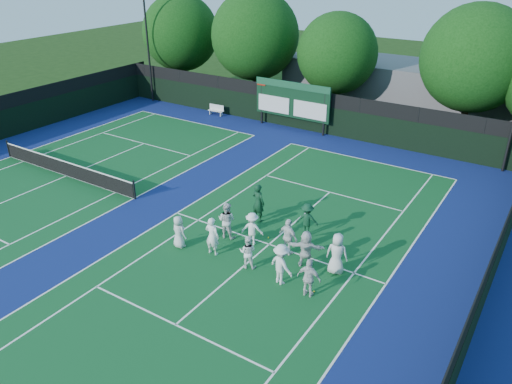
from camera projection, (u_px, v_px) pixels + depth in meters
The scene contains 31 objects.
ground at pixel (257, 255), 21.85m from camera, with size 120.00×120.00×0.00m, color #17320D.
court_apron at pixel (169, 211), 25.52m from camera, with size 34.00×32.00×0.01m, color navy.
near_court at pixel (269, 244), 22.60m from camera, with size 11.05×23.85×0.01m.
left_court at pixel (67, 176), 29.41m from camera, with size 11.05×23.85×0.01m.
back_fence at pixel (307, 112), 36.25m from camera, with size 34.00×0.08×3.00m.
divider_fence_right at pixel (486, 286), 17.63m from camera, with size 0.08×32.00×3.00m.
scoreboard at pixel (292, 100), 36.06m from camera, with size 6.00×0.21×3.55m.
clubhouse at pixel (397, 88), 40.05m from camera, with size 18.00×6.00×4.00m, color slate.
light_pole_left at pixel (146, 26), 41.15m from camera, with size 1.20×0.30×10.12m.
tennis_net at pixel (66, 168), 29.20m from camera, with size 11.30×0.10×1.10m.
bench at pixel (216, 110), 39.94m from camera, with size 1.35×0.43×0.84m.
tree_a at pixel (183, 35), 44.32m from camera, with size 6.70×6.70×8.69m.
tree_b at pixel (257, 38), 40.30m from camera, with size 7.12×7.12×9.30m.
tree_c at pixel (339, 55), 37.04m from camera, with size 5.98×5.98×8.06m.
tree_d at pixel (477, 61), 32.10m from camera, with size 6.93×6.93×9.18m.
tennis_ball_0 at pixel (229, 227), 23.97m from camera, with size 0.07×0.07×0.07m, color yellow.
tennis_ball_3 at pixel (254, 215), 24.99m from camera, with size 0.07×0.07×0.07m, color yellow.
tennis_ball_4 at pixel (268, 238), 23.08m from camera, with size 0.07×0.07×0.07m, color yellow.
tennis_ball_5 at pixel (314, 292), 19.45m from camera, with size 0.07×0.07×0.07m, color yellow.
player_front_0 at pixel (179, 232), 22.12m from camera, with size 0.75×0.49×1.53m, color silver.
player_front_1 at pixel (212, 236), 21.54m from camera, with size 0.66×0.43×1.80m, color white.
player_front_2 at pixel (248, 252), 20.69m from camera, with size 0.72×0.56×1.49m, color white.
player_front_3 at pixel (281, 264), 19.64m from camera, with size 1.14×0.66×1.77m, color silver.
player_front_4 at pixel (309, 278), 18.93m from camera, with size 0.96×0.40×1.64m, color silver.
player_back_0 at pixel (227, 220), 22.83m from camera, with size 0.85×0.67×1.76m, color silver.
player_back_1 at pixel (252, 229), 22.31m from camera, with size 1.02×0.59×1.58m, color white.
player_back_2 at pixel (288, 237), 21.54m from camera, with size 1.01×0.42×1.72m, color white.
player_back_3 at pixel (306, 249), 20.75m from camera, with size 1.54×0.49×1.66m, color silver.
player_back_4 at pixel (337, 254), 20.27m from camera, with size 0.89×0.58×1.82m, color silver.
coach_left at pixel (258, 203), 24.21m from camera, with size 0.71×0.47×1.94m, color #0E351E.
coach_right at pixel (307, 220), 23.03m from camera, with size 1.04×0.60×1.62m, color #103B23.
Camera 1 is at (9.93, -15.50, 12.09)m, focal length 35.00 mm.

